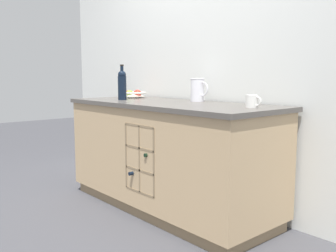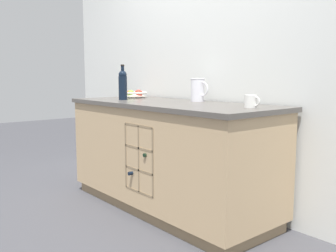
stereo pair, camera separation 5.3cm
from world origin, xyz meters
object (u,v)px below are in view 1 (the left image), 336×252
Objects in this scene: fruit_bowl at (134,94)px; standing_wine_bottle at (122,84)px; white_pitcher at (198,89)px; ceramic_mug at (252,101)px.

standing_wine_bottle reaches higher than fruit_bowl.
white_pitcher is 1.63× the size of ceramic_mug.
white_pitcher is at bearing 5.83° from fruit_bowl.
white_pitcher is (0.80, 0.08, 0.06)m from fruit_bowl.
ceramic_mug is at bearing 8.35° from standing_wine_bottle.
standing_wine_bottle reaches higher than white_pitcher.
white_pitcher is at bearing 31.22° from standing_wine_bottle.
ceramic_mug is 1.29m from standing_wine_bottle.
standing_wine_bottle reaches higher than ceramic_mug.
fruit_bowl is at bearing -174.17° from white_pitcher.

